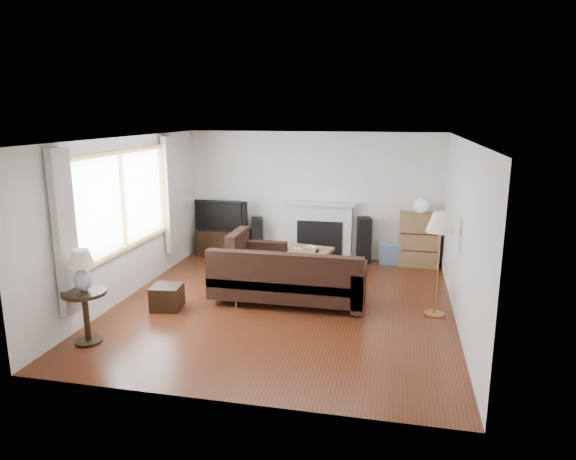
% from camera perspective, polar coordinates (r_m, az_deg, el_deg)
% --- Properties ---
extents(room, '(5.10, 5.60, 2.54)m').
position_cam_1_polar(room, '(7.54, -0.48, 0.61)').
color(room, '#562513').
rests_on(room, ground).
extents(window, '(0.12, 2.74, 1.54)m').
position_cam_1_polar(window, '(8.19, -17.81, 3.11)').
color(window, olive).
rests_on(window, room).
extents(curtain_near, '(0.10, 0.35, 2.10)m').
position_cam_1_polar(curtain_near, '(6.94, -23.55, -0.31)').
color(curtain_near, beige).
rests_on(curtain_near, room).
extents(curtain_far, '(0.10, 0.35, 2.10)m').
position_cam_1_polar(curtain_far, '(9.52, -12.97, 3.79)').
color(curtain_far, beige).
rests_on(curtain_far, room).
extents(fireplace, '(1.40, 0.26, 1.15)m').
position_cam_1_polar(fireplace, '(10.19, 3.59, -0.03)').
color(fireplace, white).
rests_on(fireplace, room).
extents(tv_stand, '(1.05, 0.47, 0.52)m').
position_cam_1_polar(tv_stand, '(10.58, -7.12, -1.36)').
color(tv_stand, black).
rests_on(tv_stand, ground).
extents(television, '(1.09, 0.14, 0.63)m').
position_cam_1_polar(television, '(10.46, -7.21, 1.70)').
color(television, black).
rests_on(television, tv_stand).
extents(speaker_left, '(0.28, 0.31, 0.79)m').
position_cam_1_polar(speaker_left, '(10.41, -3.43, -0.76)').
color(speaker_left, black).
rests_on(speaker_left, ground).
extents(speaker_right, '(0.31, 0.34, 0.89)m').
position_cam_1_polar(speaker_right, '(10.05, 8.45, -1.11)').
color(speaker_right, black).
rests_on(speaker_right, ground).
extents(bookshelf, '(0.75, 0.35, 1.03)m').
position_cam_1_polar(bookshelf, '(10.01, 14.37, -1.03)').
color(bookshelf, olive).
rests_on(bookshelf, ground).
extents(globe_lamp, '(0.27, 0.27, 0.27)m').
position_cam_1_polar(globe_lamp, '(9.87, 14.57, 2.61)').
color(globe_lamp, white).
rests_on(globe_lamp, bookshelf).
extents(sectional_sofa, '(2.53, 1.85, 0.82)m').
position_cam_1_polar(sectional_sofa, '(7.85, 0.02, -5.25)').
color(sectional_sofa, black).
rests_on(sectional_sofa, ground).
extents(coffee_table, '(1.30, 0.87, 0.47)m').
position_cam_1_polar(coffee_table, '(9.34, 1.11, -3.38)').
color(coffee_table, olive).
rests_on(coffee_table, ground).
extents(footstool, '(0.47, 0.47, 0.36)m').
position_cam_1_polar(footstool, '(7.90, -13.29, -7.27)').
color(footstool, black).
rests_on(footstool, ground).
extents(floor_lamp, '(0.42, 0.42, 1.51)m').
position_cam_1_polar(floor_lamp, '(7.57, 16.30, -3.72)').
color(floor_lamp, '#B2793E').
rests_on(floor_lamp, ground).
extents(side_table, '(0.55, 0.55, 0.69)m').
position_cam_1_polar(side_table, '(7.03, -21.50, -8.98)').
color(side_table, black).
rests_on(side_table, ground).
extents(table_lamp, '(0.33, 0.33, 0.53)m').
position_cam_1_polar(table_lamp, '(6.84, -21.92, -4.24)').
color(table_lamp, silver).
rests_on(table_lamp, side_table).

